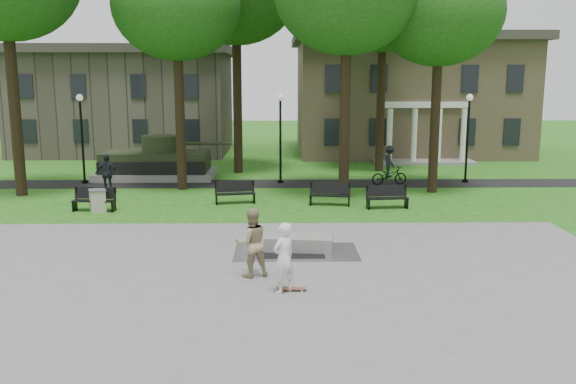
# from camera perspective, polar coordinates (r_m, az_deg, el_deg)

# --- Properties ---
(ground) EXTENTS (120.00, 120.00, 0.00)m
(ground) POSITION_cam_1_polar(r_m,az_deg,el_deg) (20.80, -1.99, -4.94)
(ground) COLOR #195714
(ground) RESTS_ON ground
(plaza) EXTENTS (22.00, 16.00, 0.02)m
(plaza) POSITION_cam_1_polar(r_m,az_deg,el_deg) (16.04, -2.33, -9.72)
(plaza) COLOR gray
(plaza) RESTS_ON ground
(footpath) EXTENTS (44.00, 2.60, 0.01)m
(footpath) POSITION_cam_1_polar(r_m,az_deg,el_deg) (32.52, -1.59, 0.79)
(footpath) COLOR black
(footpath) RESTS_ON ground
(building_right) EXTENTS (17.00, 12.00, 8.60)m
(building_right) POSITION_cam_1_polar(r_m,az_deg,el_deg) (47.03, 11.03, 8.97)
(building_right) COLOR #9E8460
(building_right) RESTS_ON ground
(building_left) EXTENTS (15.00, 10.00, 7.20)m
(building_left) POSITION_cam_1_polar(r_m,az_deg,el_deg) (47.95, -14.79, 7.96)
(building_left) COLOR #4C443D
(building_left) RESTS_ON ground
(tree_1) EXTENTS (6.20, 6.20, 11.63)m
(tree_1) POSITION_cam_1_polar(r_m,az_deg,el_deg) (31.10, -10.40, 16.72)
(tree_1) COLOR black
(tree_1) RESTS_ON ground
(tree_3) EXTENTS (6.00, 6.00, 11.19)m
(tree_3) POSITION_cam_1_polar(r_m,az_deg,el_deg) (30.63, 14.03, 16.00)
(tree_3) COLOR black
(tree_3) RESTS_ON ground
(tree_5) EXTENTS (6.40, 6.40, 12.44)m
(tree_5) POSITION_cam_1_polar(r_m,az_deg,el_deg) (37.25, 8.92, 16.84)
(tree_5) COLOR black
(tree_5) RESTS_ON ground
(lamp_left) EXTENTS (0.36, 0.36, 4.73)m
(lamp_left) POSITION_cam_1_polar(r_m,az_deg,el_deg) (34.08, -18.75, 5.41)
(lamp_left) COLOR black
(lamp_left) RESTS_ON ground
(lamp_mid) EXTENTS (0.36, 0.36, 4.73)m
(lamp_mid) POSITION_cam_1_polar(r_m,az_deg,el_deg) (32.45, -0.72, 5.73)
(lamp_mid) COLOR black
(lamp_mid) RESTS_ON ground
(lamp_right) EXTENTS (0.36, 0.36, 4.73)m
(lamp_right) POSITION_cam_1_polar(r_m,az_deg,el_deg) (33.98, 16.48, 5.52)
(lamp_right) COLOR black
(lamp_right) RESTS_ON ground
(tank_monument) EXTENTS (7.45, 3.40, 2.40)m
(tank_monument) POSITION_cam_1_polar(r_m,az_deg,el_deg) (35.04, -12.18, 2.68)
(tank_monument) COLOR gray
(tank_monument) RESTS_ON ground
(puddle) EXTENTS (2.20, 1.20, 0.00)m
(puddle) POSITION_cam_1_polar(r_m,az_deg,el_deg) (19.68, 0.21, -5.78)
(puddle) COLOR black
(puddle) RESTS_ON plaza
(concrete_block) EXTENTS (2.30, 1.24, 0.45)m
(concrete_block) POSITION_cam_1_polar(r_m,az_deg,el_deg) (20.11, 1.02, -4.76)
(concrete_block) COLOR gray
(concrete_block) RESTS_ON plaza
(skateboard) EXTENTS (0.78, 0.21, 0.07)m
(skateboard) POSITION_cam_1_polar(r_m,az_deg,el_deg) (16.37, 0.36, -9.11)
(skateboard) COLOR brown
(skateboard) RESTS_ON plaza
(skateboarder) EXTENTS (0.81, 0.80, 1.89)m
(skateboarder) POSITION_cam_1_polar(r_m,az_deg,el_deg) (15.98, -0.40, -6.18)
(skateboarder) COLOR white
(skateboarder) RESTS_ON plaza
(friend_watching) EXTENTS (1.15, 1.02, 1.98)m
(friend_watching) POSITION_cam_1_polar(r_m,az_deg,el_deg) (17.27, -3.44, -4.75)
(friend_watching) COLOR #958A60
(friend_watching) RESTS_ON plaza
(pedestrian_walker) EXTENTS (1.18, 0.59, 1.94)m
(pedestrian_walker) POSITION_cam_1_polar(r_m,az_deg,el_deg) (31.01, -16.61, 1.66)
(pedestrian_walker) COLOR black
(pedestrian_walker) RESTS_ON ground
(cyclist) EXTENTS (1.96, 1.14, 2.09)m
(cyclist) POSITION_cam_1_polar(r_m,az_deg,el_deg) (32.49, 9.47, 2.16)
(cyclist) COLOR black
(cyclist) RESTS_ON ground
(park_bench_0) EXTENTS (1.83, 0.68, 1.00)m
(park_bench_0) POSITION_cam_1_polar(r_m,az_deg,el_deg) (27.12, -17.66, -0.61)
(park_bench_0) COLOR black
(park_bench_0) RESTS_ON ground
(park_bench_1) EXTENTS (1.85, 0.84, 1.00)m
(park_bench_1) POSITION_cam_1_polar(r_m,az_deg,el_deg) (27.50, -4.96, 0.01)
(park_bench_1) COLOR black
(park_bench_1) RESTS_ON ground
(park_bench_2) EXTENTS (1.85, 0.80, 1.00)m
(park_bench_2) POSITION_cam_1_polar(r_m,az_deg,el_deg) (27.08, 3.92, -0.14)
(park_bench_2) COLOR black
(park_bench_2) RESTS_ON ground
(park_bench_3) EXTENTS (1.83, 0.69, 1.00)m
(park_bench_3) POSITION_cam_1_polar(r_m,az_deg,el_deg) (26.73, 9.25, -0.40)
(park_bench_3) COLOR black
(park_bench_3) RESTS_ON ground
(trash_bin) EXTENTS (0.87, 0.87, 0.96)m
(trash_bin) POSITION_cam_1_polar(r_m,az_deg,el_deg) (26.91, -17.38, -0.76)
(trash_bin) COLOR #A99F8B
(trash_bin) RESTS_ON ground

